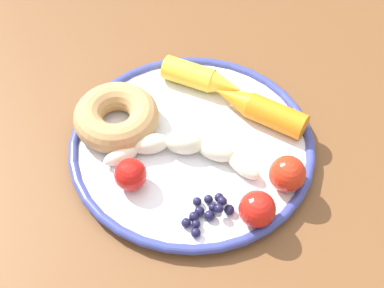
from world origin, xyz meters
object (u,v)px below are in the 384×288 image
at_px(carrot_orange, 259,109).
at_px(plate, 192,145).
at_px(carrot_yellow, 202,78).
at_px(tomato_far, 257,209).
at_px(dining_table, 166,171).
at_px(banana, 184,149).
at_px(blueberry_pile, 207,212).
at_px(donut, 116,117).
at_px(tomato_near, 287,174).
at_px(tomato_mid, 132,175).

bearing_deg(carrot_orange, plate, 49.24).
bearing_deg(carrot_yellow, tomato_far, 127.68).
relative_size(carrot_yellow, tomato_far, 2.77).
height_order(dining_table, banana, banana).
relative_size(plate, carrot_orange, 2.37).
bearing_deg(plate, dining_table, -15.99).
xyz_separation_m(carrot_orange, blueberry_pile, (0.01, 0.16, -0.01)).
relative_size(plate, tomato_far, 7.33).
distance_m(banana, donut, 0.10).
distance_m(carrot_yellow, donut, 0.13).
relative_size(banana, tomato_near, 4.39).
relative_size(plate, carrot_yellow, 2.65).
relative_size(plate, blueberry_pile, 4.80).
bearing_deg(tomato_far, carrot_orange, -73.01).
xyz_separation_m(plate, blueberry_pile, (-0.05, 0.09, 0.01)).
bearing_deg(banana, blueberry_pile, 129.86).
relative_size(banana, tomato_far, 4.54).
xyz_separation_m(plate, carrot_yellow, (0.02, -0.10, 0.02)).
bearing_deg(tomato_near, carrot_orange, -54.63).
bearing_deg(donut, banana, 172.85).
bearing_deg(carrot_orange, banana, 55.03).
distance_m(dining_table, donut, 0.13).
xyz_separation_m(banana, carrot_yellow, (0.02, -0.12, 0.00)).
bearing_deg(plate, donut, 5.05).
distance_m(tomato_near, tomato_mid, 0.18).
height_order(tomato_near, tomato_mid, tomato_near).
distance_m(blueberry_pile, tomato_far, 0.06).
bearing_deg(tomato_mid, plate, -116.76).
height_order(dining_table, tomato_mid, tomato_mid).
distance_m(carrot_yellow, tomato_mid, 0.18).
bearing_deg(banana, plate, -97.51).
height_order(carrot_yellow, blueberry_pile, carrot_yellow).
bearing_deg(plate, tomato_mid, 63.24).
bearing_deg(tomato_far, donut, -17.45).
height_order(donut, tomato_mid, tomato_mid).
bearing_deg(carrot_orange, tomato_near, 125.37).
xyz_separation_m(plate, tomato_mid, (0.04, 0.08, 0.02)).
bearing_deg(plate, carrot_yellow, -75.95).
bearing_deg(carrot_orange, donut, 26.72).
distance_m(plate, tomato_near, 0.13).
xyz_separation_m(carrot_yellow, donut, (0.07, 0.10, 0.00)).
height_order(dining_table, plate, plate).
height_order(dining_table, tomato_near, tomato_near).
xyz_separation_m(plate, tomato_far, (-0.11, 0.07, 0.02)).
xyz_separation_m(blueberry_pile, tomato_near, (-0.07, -0.07, 0.01)).
bearing_deg(donut, tomato_mid, 127.80).
height_order(blueberry_pile, tomato_near, tomato_near).
bearing_deg(tomato_far, banana, -25.63).
bearing_deg(carrot_yellow, blueberry_pile, 112.90).
relative_size(banana, blueberry_pile, 2.97).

